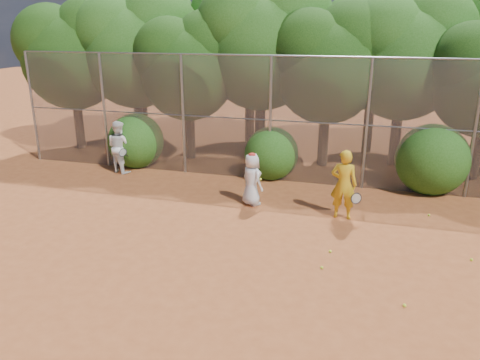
% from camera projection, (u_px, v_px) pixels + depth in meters
% --- Properties ---
extents(ground, '(80.00, 80.00, 0.00)m').
position_uv_depth(ground, '(253.00, 270.00, 9.85)').
color(ground, '#9A4A22').
rests_on(ground, ground).
extents(fence_back, '(20.05, 0.09, 4.03)m').
position_uv_depth(fence_back, '(298.00, 120.00, 14.70)').
color(fence_back, gray).
rests_on(fence_back, ground).
extents(tree_0, '(4.38, 3.81, 6.00)m').
position_uv_depth(tree_0, '(73.00, 50.00, 18.40)').
color(tree_0, black).
rests_on(tree_0, ground).
extents(tree_1, '(4.64, 4.03, 6.35)m').
position_uv_depth(tree_1, '(136.00, 45.00, 18.13)').
color(tree_1, black).
rests_on(tree_1, ground).
extents(tree_2, '(3.99, 3.47, 5.47)m').
position_uv_depth(tree_2, '(189.00, 63.00, 17.02)').
color(tree_2, black).
rests_on(tree_2, ground).
extents(tree_3, '(4.89, 4.26, 6.70)m').
position_uv_depth(tree_3, '(263.00, 39.00, 17.02)').
color(tree_3, black).
rests_on(tree_3, ground).
extents(tree_4, '(4.19, 3.64, 5.73)m').
position_uv_depth(tree_4, '(330.00, 60.00, 16.02)').
color(tree_4, black).
rests_on(tree_4, ground).
extents(tree_5, '(4.51, 3.92, 6.17)m').
position_uv_depth(tree_5, '(406.00, 51.00, 16.01)').
color(tree_5, black).
rests_on(tree_5, ground).
extents(tree_9, '(4.83, 4.20, 6.62)m').
position_uv_depth(tree_9, '(140.00, 38.00, 20.43)').
color(tree_9, black).
rests_on(tree_9, ground).
extents(tree_10, '(5.15, 4.48, 7.06)m').
position_uv_depth(tree_10, '(252.00, 32.00, 19.22)').
color(tree_10, black).
rests_on(tree_10, ground).
extents(tree_11, '(4.64, 4.03, 6.35)m').
position_uv_depth(tree_11, '(377.00, 45.00, 17.69)').
color(tree_11, black).
rests_on(tree_11, ground).
extents(bush_0, '(2.00, 2.00, 2.00)m').
position_uv_depth(bush_0, '(136.00, 139.00, 16.84)').
color(bush_0, '#204F13').
rests_on(bush_0, ground).
extents(bush_1, '(1.80, 1.80, 1.80)m').
position_uv_depth(bush_1, '(271.00, 151.00, 15.57)').
color(bush_1, '#204F13').
rests_on(bush_1, ground).
extents(bush_2, '(2.20, 2.20, 2.20)m').
position_uv_depth(bush_2, '(432.00, 156.00, 14.20)').
color(bush_2, '#204F13').
rests_on(bush_2, ground).
extents(player_yellow, '(0.84, 0.52, 1.87)m').
position_uv_depth(player_yellow, '(344.00, 184.00, 12.22)').
color(player_yellow, gold).
rests_on(player_yellow, ground).
extents(player_teen, '(0.88, 0.82, 1.53)m').
position_uv_depth(player_teen, '(252.00, 179.00, 13.18)').
color(player_teen, silver).
rests_on(player_teen, ground).
extents(player_white, '(1.06, 0.95, 1.81)m').
position_uv_depth(player_white, '(119.00, 147.00, 16.09)').
color(player_white, white).
rests_on(player_white, ground).
extents(ball_0, '(0.07, 0.07, 0.07)m').
position_uv_depth(ball_0, '(322.00, 268.00, 9.86)').
color(ball_0, '#CEEB2A').
rests_on(ball_0, ground).
extents(ball_1, '(0.07, 0.07, 0.07)m').
position_uv_depth(ball_1, '(404.00, 305.00, 8.53)').
color(ball_1, '#CEEB2A').
rests_on(ball_1, ground).
extents(ball_2, '(0.07, 0.07, 0.07)m').
position_uv_depth(ball_2, '(472.00, 260.00, 10.19)').
color(ball_2, '#CEEB2A').
rests_on(ball_2, ground).
extents(ball_3, '(0.07, 0.07, 0.07)m').
position_uv_depth(ball_3, '(330.00, 251.00, 10.57)').
color(ball_3, '#CEEB2A').
rests_on(ball_3, ground).
extents(ball_4, '(0.07, 0.07, 0.07)m').
position_uv_depth(ball_4, '(429.00, 215.00, 12.57)').
color(ball_4, '#CEEB2A').
rests_on(ball_4, ground).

